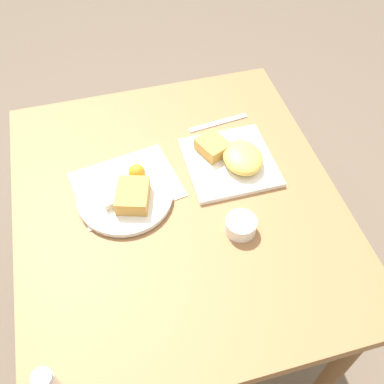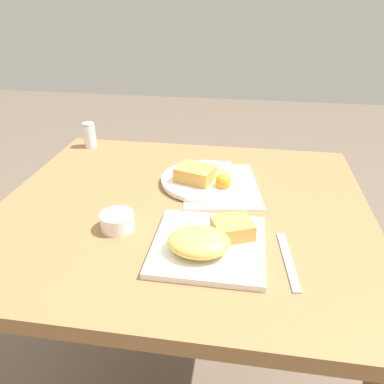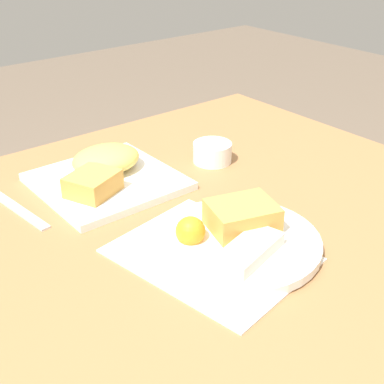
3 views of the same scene
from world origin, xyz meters
name	(u,v)px [view 3 (image 3 of 3)]	position (x,y,z in m)	size (l,w,h in m)	color
dining_table	(202,255)	(0.00, 0.00, 0.68)	(0.93, 0.82, 0.78)	olive
menu_card	(210,255)	(0.08, 0.12, 0.78)	(0.24, 0.29, 0.00)	silver
plate_square_near	(105,173)	(0.08, -0.17, 0.80)	(0.23, 0.23, 0.06)	white
plate_oval_far	(237,236)	(0.04, 0.12, 0.80)	(0.24, 0.24, 0.05)	white
sauce_ramekin	(212,152)	(-0.13, -0.13, 0.80)	(0.08, 0.08, 0.04)	white
butter_knife	(17,208)	(0.25, -0.19, 0.78)	(0.04, 0.18, 0.00)	silver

